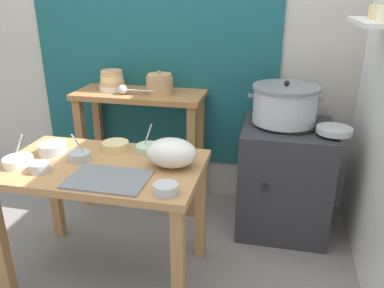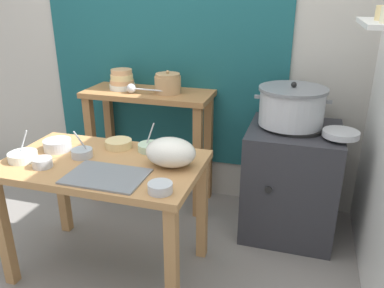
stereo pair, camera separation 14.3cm
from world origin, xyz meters
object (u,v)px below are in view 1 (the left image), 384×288
object	(u,v)px
ladle	(124,90)
wide_pan	(334,130)
prep_bowl_5	(40,167)
prep_table	(103,182)
prep_bowl_0	(53,148)
prep_bowl_2	(148,148)
prep_bowl_6	(18,161)
clay_pot	(160,84)
prep_bowl_1	(115,145)
steamer_pot	(285,104)
back_shelf_table	(141,121)
stove_block	(284,177)
prep_bowl_3	(166,188)
prep_bowl_4	(79,156)
bowl_stack_enamel	(112,81)
serving_tray	(109,179)
plastic_bag	(171,153)

from	to	relation	value
ladle	wide_pan	world-z (taller)	ladle
ladle	prep_bowl_5	xyz separation A→B (m)	(-0.10, -0.95, -0.19)
prep_table	prep_bowl_0	size ratio (longest dim) A/B	6.81
prep_bowl_2	prep_bowl_6	world-z (taller)	prep_bowl_6
prep_table	clay_pot	distance (m)	0.95
prep_bowl_2	prep_bowl_1	bearing A→B (deg)	-177.34
prep_bowl_0	prep_bowl_2	size ratio (longest dim) A/B	0.99
steamer_pot	prep_bowl_6	bearing A→B (deg)	-147.52
prep_bowl_0	prep_bowl_1	bearing A→B (deg)	23.05
prep_bowl_2	prep_bowl_5	size ratio (longest dim) A/B	1.55
prep_table	ladle	world-z (taller)	ladle
back_shelf_table	stove_block	bearing A→B (deg)	-6.82
prep_bowl_0	prep_bowl_3	distance (m)	0.83
prep_bowl_6	prep_bowl_4	bearing A→B (deg)	25.48
bowl_stack_enamel	prep_bowl_1	world-z (taller)	bowl_stack_enamel
bowl_stack_enamel	prep_bowl_3	world-z (taller)	bowl_stack_enamel
bowl_stack_enamel	prep_bowl_4	xyz separation A→B (m)	(0.16, -0.87, -0.22)
prep_bowl_1	bowl_stack_enamel	bearing A→B (deg)	113.60
serving_tray	prep_bowl_6	xyz separation A→B (m)	(-0.55, 0.05, 0.02)
prep_bowl_0	prep_bowl_4	world-z (taller)	prep_bowl_4
steamer_pot	clay_pot	bearing A→B (deg)	172.95
prep_table	clay_pot	world-z (taller)	clay_pot
back_shelf_table	bowl_stack_enamel	size ratio (longest dim) A/B	4.99
prep_table	plastic_bag	bearing A→B (deg)	8.33
steamer_pot	ladle	world-z (taller)	steamer_pot
wide_pan	prep_bowl_0	distance (m)	1.69
prep_bowl_1	prep_bowl_3	xyz separation A→B (m)	(0.44, -0.45, -0.00)
prep_table	plastic_bag	world-z (taller)	plastic_bag
ladle	prep_bowl_4	bearing A→B (deg)	-87.62
prep_table	prep_bowl_3	size ratio (longest dim) A/B	9.29
serving_tray	prep_bowl_0	distance (m)	0.51
steamer_pot	prep_bowl_0	size ratio (longest dim) A/B	3.01
ladle	prep_bowl_4	size ratio (longest dim) A/B	1.69
steamer_pot	prep_bowl_5	bearing A→B (deg)	-143.08
prep_table	clay_pot	xyz separation A→B (m)	(0.07, 0.88, 0.36)
steamer_pot	prep_bowl_1	size ratio (longest dim) A/B	3.07
stove_block	bowl_stack_enamel	bearing A→B (deg)	173.63
wide_pan	prep_bowl_4	xyz separation A→B (m)	(-1.41, -0.60, -0.05)
prep_bowl_4	prep_bowl_5	distance (m)	0.22
prep_bowl_3	prep_bowl_6	bearing A→B (deg)	172.09
bowl_stack_enamel	prep_bowl_5	size ratio (longest dim) A/B	1.83
serving_tray	prep_bowl_1	distance (m)	0.40
steamer_pot	prep_bowl_0	world-z (taller)	steamer_pot
ladle	prep_bowl_3	bearing A→B (deg)	-59.57
back_shelf_table	prep_bowl_5	distance (m)	1.05
prep_bowl_0	prep_bowl_3	world-z (taller)	prep_bowl_0
prep_table	serving_tray	size ratio (longest dim) A/B	2.75
ladle	prep_bowl_1	xyz separation A→B (m)	(0.17, -0.58, -0.19)
serving_tray	stove_block	bearing A→B (deg)	46.13
clay_pot	ladle	bearing A→B (deg)	-160.78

